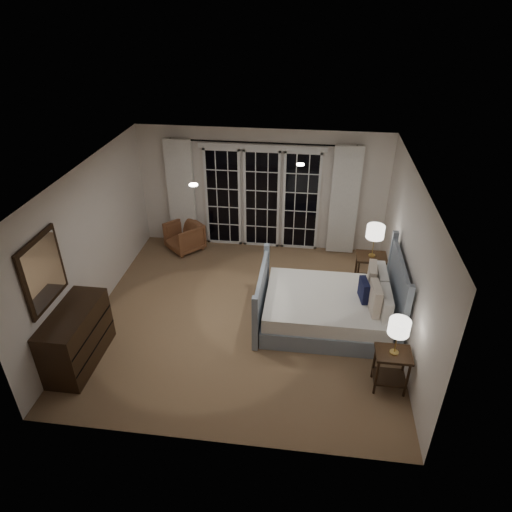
# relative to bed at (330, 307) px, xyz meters

# --- Properties ---
(floor) EXTENTS (5.00, 5.00, 0.00)m
(floor) POSITION_rel_bed_xyz_m (-1.42, 0.01, -0.32)
(floor) COLOR #8D6B4B
(floor) RESTS_ON ground
(ceiling) EXTENTS (5.00, 5.00, 0.00)m
(ceiling) POSITION_rel_bed_xyz_m (-1.42, 0.01, 2.18)
(ceiling) COLOR silver
(ceiling) RESTS_ON wall_back
(wall_left) EXTENTS (0.02, 5.00, 2.50)m
(wall_left) POSITION_rel_bed_xyz_m (-3.92, 0.01, 0.93)
(wall_left) COLOR silver
(wall_left) RESTS_ON floor
(wall_right) EXTENTS (0.02, 5.00, 2.50)m
(wall_right) POSITION_rel_bed_xyz_m (1.08, 0.01, 0.93)
(wall_right) COLOR silver
(wall_right) RESTS_ON floor
(wall_back) EXTENTS (5.00, 0.02, 2.50)m
(wall_back) POSITION_rel_bed_xyz_m (-1.42, 2.51, 0.93)
(wall_back) COLOR silver
(wall_back) RESTS_ON floor
(wall_front) EXTENTS (5.00, 0.02, 2.50)m
(wall_front) POSITION_rel_bed_xyz_m (-1.42, -2.49, 0.93)
(wall_front) COLOR silver
(wall_front) RESTS_ON floor
(french_doors) EXTENTS (2.50, 0.04, 2.20)m
(french_doors) POSITION_rel_bed_xyz_m (-1.42, 2.47, 0.77)
(french_doors) COLOR black
(french_doors) RESTS_ON wall_back
(curtain_rod) EXTENTS (3.50, 0.03, 0.03)m
(curtain_rod) POSITION_rel_bed_xyz_m (-1.42, 2.41, 1.93)
(curtain_rod) COLOR black
(curtain_rod) RESTS_ON wall_back
(curtain_left) EXTENTS (0.55, 0.10, 2.25)m
(curtain_left) POSITION_rel_bed_xyz_m (-3.07, 2.39, 0.83)
(curtain_left) COLOR silver
(curtain_left) RESTS_ON curtain_rod
(curtain_right) EXTENTS (0.55, 0.10, 2.25)m
(curtain_right) POSITION_rel_bed_xyz_m (0.23, 2.39, 0.83)
(curtain_right) COLOR silver
(curtain_right) RESTS_ON curtain_rod
(downlight_a) EXTENTS (0.12, 0.12, 0.01)m
(downlight_a) POSITION_rel_bed_xyz_m (-0.62, 0.61, 2.17)
(downlight_a) COLOR white
(downlight_a) RESTS_ON ceiling
(downlight_b) EXTENTS (0.12, 0.12, 0.01)m
(downlight_b) POSITION_rel_bed_xyz_m (-2.02, -0.39, 2.17)
(downlight_b) COLOR white
(downlight_b) RESTS_ON ceiling
(bed) EXTENTS (2.18, 1.56, 1.27)m
(bed) POSITION_rel_bed_xyz_m (0.00, 0.00, 0.00)
(bed) COLOR gray
(bed) RESTS_ON floor
(nightstand_left) EXTENTS (0.48, 0.38, 0.62)m
(nightstand_left) POSITION_rel_bed_xyz_m (0.80, -1.30, 0.08)
(nightstand_left) COLOR black
(nightstand_left) RESTS_ON floor
(nightstand_right) EXTENTS (0.53, 0.43, 0.69)m
(nightstand_right) POSITION_rel_bed_xyz_m (0.71, 1.11, 0.14)
(nightstand_right) COLOR black
(nightstand_right) RESTS_ON floor
(lamp_left) EXTENTS (0.28, 0.28, 0.54)m
(lamp_left) POSITION_rel_bed_xyz_m (0.80, -1.30, 0.73)
(lamp_left) COLOR tan
(lamp_left) RESTS_ON nightstand_left
(lamp_right) EXTENTS (0.31, 0.31, 0.60)m
(lamp_right) POSITION_rel_bed_xyz_m (0.71, 1.11, 0.85)
(lamp_right) COLOR tan
(lamp_right) RESTS_ON nightstand_right
(armchair) EXTENTS (0.92, 0.93, 0.60)m
(armchair) POSITION_rel_bed_xyz_m (-2.99, 2.08, -0.02)
(armchair) COLOR brown
(armchair) RESTS_ON floor
(dresser) EXTENTS (0.54, 1.27, 0.90)m
(dresser) POSITION_rel_bed_xyz_m (-3.65, -1.36, 0.13)
(dresser) COLOR black
(dresser) RESTS_ON floor
(mirror) EXTENTS (0.05, 0.85, 1.00)m
(mirror) POSITION_rel_bed_xyz_m (-3.88, -1.36, 1.23)
(mirror) COLOR black
(mirror) RESTS_ON wall_left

